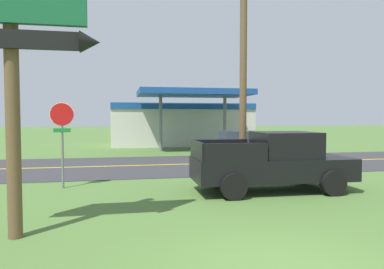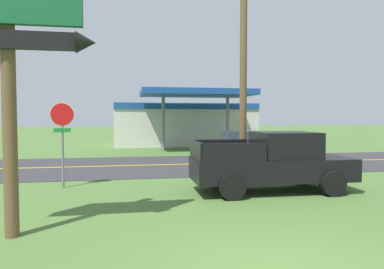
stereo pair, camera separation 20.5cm
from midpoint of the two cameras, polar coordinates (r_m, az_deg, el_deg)
name	(u,v)px [view 1 (the left image)]	position (r m, az deg, el deg)	size (l,w,h in m)	color
road_asphalt	(173,165)	(18.55, -3.35, -4.80)	(140.00, 8.00, 0.02)	#333335
road_centre_line	(173,164)	(18.54, -3.35, -4.76)	(126.00, 0.20, 0.01)	gold
motel_sign	(12,10)	(8.22, -27.26, 17.09)	(3.20, 0.54, 6.54)	brown
stop_sign	(62,130)	(13.11, -20.29, 0.74)	(0.80, 0.08, 2.95)	slate
utility_pole	(243,58)	(13.68, 7.69, 11.96)	(2.04, 0.26, 8.65)	brown
gas_station	(181,123)	(31.95, -1.99, 1.86)	(12.00, 11.50, 4.40)	beige
pickup_black_parked_on_lawn	(274,162)	(12.18, 12.35, -4.31)	(5.23, 2.30, 1.96)	black
car_blue_far_lane	(241,145)	(21.42, 7.56, -1.59)	(4.20, 2.00, 1.64)	#233893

